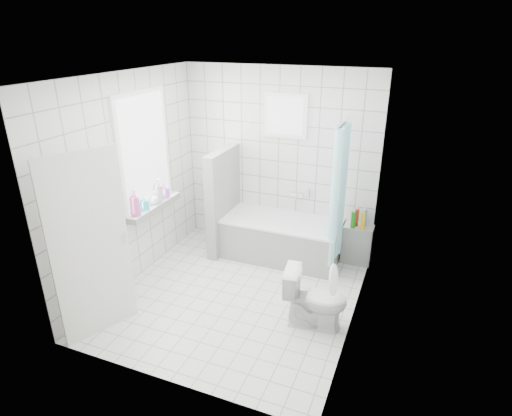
% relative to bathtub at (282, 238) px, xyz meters
% --- Properties ---
extents(ground, '(3.00, 3.00, 0.00)m').
position_rel_bathtub_xyz_m(ground, '(-0.20, -1.12, -0.29)').
color(ground, white).
rests_on(ground, ground).
extents(ceiling, '(3.00, 3.00, 0.00)m').
position_rel_bathtub_xyz_m(ceiling, '(-0.20, -1.12, 2.31)').
color(ceiling, white).
rests_on(ceiling, ground).
extents(wall_back, '(2.80, 0.02, 2.60)m').
position_rel_bathtub_xyz_m(wall_back, '(-0.20, 0.38, 1.01)').
color(wall_back, white).
rests_on(wall_back, ground).
extents(wall_front, '(2.80, 0.02, 2.60)m').
position_rel_bathtub_xyz_m(wall_front, '(-0.20, -2.62, 1.01)').
color(wall_front, white).
rests_on(wall_front, ground).
extents(wall_left, '(0.02, 3.00, 2.60)m').
position_rel_bathtub_xyz_m(wall_left, '(-1.60, -1.12, 1.01)').
color(wall_left, white).
rests_on(wall_left, ground).
extents(wall_right, '(0.02, 3.00, 2.60)m').
position_rel_bathtub_xyz_m(wall_right, '(1.20, -1.12, 1.01)').
color(wall_right, white).
rests_on(wall_right, ground).
extents(window_left, '(0.01, 0.90, 1.40)m').
position_rel_bathtub_xyz_m(window_left, '(-1.55, -0.82, 1.31)').
color(window_left, white).
rests_on(window_left, wall_left).
extents(window_back, '(0.50, 0.01, 0.50)m').
position_rel_bathtub_xyz_m(window_back, '(-0.10, 0.33, 1.66)').
color(window_back, white).
rests_on(window_back, wall_back).
extents(window_sill, '(0.18, 1.02, 0.08)m').
position_rel_bathtub_xyz_m(window_sill, '(-1.51, -0.82, 0.57)').
color(window_sill, white).
rests_on(window_sill, wall_left).
extents(door, '(0.37, 0.75, 2.00)m').
position_rel_bathtub_xyz_m(door, '(-1.29, -2.24, 0.71)').
color(door, silver).
rests_on(door, ground).
extents(bathtub, '(1.62, 0.77, 0.58)m').
position_rel_bathtub_xyz_m(bathtub, '(0.00, 0.00, 0.00)').
color(bathtub, white).
rests_on(bathtub, ground).
extents(partition_wall, '(0.15, 0.85, 1.50)m').
position_rel_bathtub_xyz_m(partition_wall, '(-0.88, -0.05, 0.46)').
color(partition_wall, white).
rests_on(partition_wall, ground).
extents(tiled_ledge, '(0.40, 0.24, 0.55)m').
position_rel_bathtub_xyz_m(tiled_ledge, '(1.02, 0.25, -0.02)').
color(tiled_ledge, white).
rests_on(tiled_ledge, ground).
extents(toilet, '(0.72, 0.47, 0.69)m').
position_rel_bathtub_xyz_m(toilet, '(0.83, -1.32, 0.05)').
color(toilet, white).
rests_on(toilet, ground).
extents(curtain_rod, '(0.02, 0.80, 0.02)m').
position_rel_bathtub_xyz_m(curtain_rod, '(0.75, -0.02, 1.71)').
color(curtain_rod, silver).
rests_on(curtain_rod, wall_back).
extents(shower_curtain, '(0.14, 0.48, 1.78)m').
position_rel_bathtub_xyz_m(shower_curtain, '(0.75, -0.16, 0.81)').
color(shower_curtain, '#4BDCDD').
rests_on(shower_curtain, curtain_rod).
extents(tub_faucet, '(0.18, 0.06, 0.06)m').
position_rel_bathtub_xyz_m(tub_faucet, '(0.10, 0.33, 0.56)').
color(tub_faucet, silver).
rests_on(tub_faucet, wall_back).
extents(sill_bottles, '(0.19, 0.78, 0.33)m').
position_rel_bathtub_xyz_m(sill_bottles, '(-1.50, -0.91, 0.75)').
color(sill_bottles, '#33D2E5').
rests_on(sill_bottles, window_sill).
extents(ledge_bottles, '(0.20, 0.19, 0.26)m').
position_rel_bathtub_xyz_m(ledge_bottles, '(1.02, 0.22, 0.38)').
color(ledge_bottles, blue).
rests_on(ledge_bottles, tiled_ledge).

